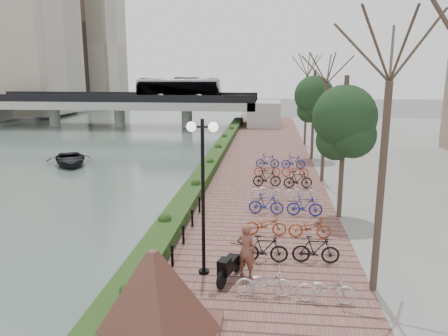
# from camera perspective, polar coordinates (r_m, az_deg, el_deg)

# --- Properties ---
(ground) EXTENTS (220.00, 220.00, 0.00)m
(ground) POSITION_cam_1_polar(r_m,az_deg,el_deg) (13.85, -15.54, -19.08)
(ground) COLOR #59595B
(ground) RESTS_ON ground
(river_water) EXTENTS (30.00, 130.00, 0.02)m
(river_water) POSITION_cam_1_polar(r_m,az_deg,el_deg) (41.56, -22.42, 1.63)
(river_water) COLOR #4D6055
(river_water) RESTS_ON ground
(promenade) EXTENTS (8.00, 75.00, 0.50)m
(promenade) POSITION_cam_1_polar(r_m,az_deg,el_deg) (29.24, 4.47, -1.21)
(promenade) COLOR brown
(promenade) RESTS_ON ground
(hedge) EXTENTS (1.10, 56.00, 0.60)m
(hedge) POSITION_cam_1_polar(r_m,az_deg,el_deg) (31.82, -1.52, 0.96)
(hedge) COLOR #233E16
(hedge) RESTS_ON promenade
(chain_fence) EXTENTS (0.10, 14.10, 0.70)m
(chain_fence) POSITION_cam_1_polar(r_m,az_deg,el_deg) (14.73, -7.63, -12.94)
(chain_fence) COLOR black
(chain_fence) RESTS_ON promenade
(granite_monument) EXTENTS (4.47, 4.47, 2.52)m
(granite_monument) POSITION_cam_1_polar(r_m,az_deg,el_deg) (11.11, -9.11, -16.58)
(granite_monument) COLOR #49221F
(granite_monument) RESTS_ON promenade
(lamppost) EXTENTS (1.02, 0.32, 5.20)m
(lamppost) POSITION_cam_1_polar(r_m,az_deg,el_deg) (13.96, -2.80, 0.36)
(lamppost) COLOR black
(lamppost) RESTS_ON promenade
(motorcycle) EXTENTS (0.97, 1.70, 1.02)m
(motorcycle) POSITION_cam_1_polar(r_m,az_deg,el_deg) (14.50, 0.75, -12.57)
(motorcycle) COLOR black
(motorcycle) RESTS_ON promenade
(pedestrian) EXTENTS (0.77, 0.63, 1.83)m
(pedestrian) POSITION_cam_1_polar(r_m,az_deg,el_deg) (14.57, 2.91, -10.70)
(pedestrian) COLOR brown
(pedestrian) RESTS_ON promenade
(bicycle_parking) EXTENTS (2.40, 19.89, 1.00)m
(bicycle_parking) POSITION_cam_1_polar(r_m,az_deg,el_deg) (21.92, 7.91, -4.00)
(bicycle_parking) COLOR silver
(bicycle_parking) RESTS_ON promenade
(street_trees) EXTENTS (3.20, 37.12, 6.80)m
(street_trees) POSITION_cam_1_polar(r_m,az_deg,el_deg) (24.08, 13.87, 3.85)
(street_trees) COLOR #362820
(street_trees) RESTS_ON promenade
(bridge) EXTENTS (36.00, 10.77, 6.50)m
(bridge) POSITION_cam_1_polar(r_m,az_deg,el_deg) (58.86, -12.03, 8.52)
(bridge) COLOR #A3A39E
(bridge) RESTS_ON ground
(boat) EXTENTS (5.32, 5.89, 1.00)m
(boat) POSITION_cam_1_polar(r_m,az_deg,el_deg) (35.88, -19.50, 1.11)
(boat) COLOR black
(boat) RESTS_ON river_water
(far_buildings) EXTENTS (35.00, 38.00, 38.00)m
(far_buildings) POSITION_cam_1_polar(r_m,az_deg,el_deg) (90.16, -26.25, 16.95)
(far_buildings) COLOR #A69A8A
(far_buildings) RESTS_ON far_bank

